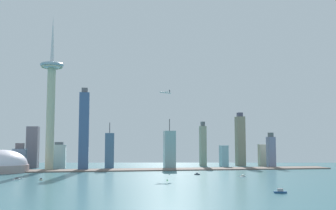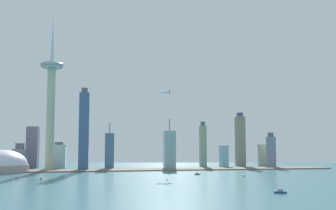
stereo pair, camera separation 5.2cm
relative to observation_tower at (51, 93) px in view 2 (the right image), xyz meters
name	(u,v)px [view 2 (the right image)]	position (x,y,z in m)	size (l,w,h in m)	color
waterfront_pier	(146,170)	(185.30, -23.39, -148.45)	(743.04, 53.29, 2.06)	#725F56
observation_tower	(51,93)	(0.00, 0.00, 0.00)	(45.47, 45.47, 305.59)	beige
stadium_dome	(1,166)	(-79.24, -32.03, -137.41)	(95.24, 95.24, 53.69)	#A98E8C
skyscraper_0	(271,151)	(455.98, 8.49, -115.32)	(14.65, 17.31, 73.88)	gray
skyscraper_1	(84,130)	(64.55, -8.39, -72.43)	(19.20, 13.16, 159.90)	#3E5C8B
skyscraper_2	(109,151)	(114.49, 34.32, -113.22)	(18.41, 24.85, 94.12)	#4A6F91
skyscraper_3	(19,158)	(-61.27, 31.40, -126.73)	(25.44, 19.28, 51.89)	slate
skyscraper_4	(169,150)	(236.59, 12.81, -110.97)	(22.47, 25.87, 101.38)	#85B1B5
skyscraper_5	(203,145)	(324.34, 78.49, -102.80)	(12.81, 18.61, 99.66)	#96A288
skyscraper_6	(33,147)	(-45.08, 77.57, -106.26)	(23.22, 27.74, 86.44)	slate
skyscraper_7	(264,155)	(457.48, 47.98, -125.24)	(24.83, 14.90, 48.48)	beige
skyscraper_8	(240,140)	(410.52, 72.18, -91.97)	(18.29, 21.61, 120.85)	gray
skyscraper_9	(59,156)	(11.86, 51.21, -124.13)	(27.91, 20.58, 54.06)	#A5BDBC
skyscraper_10	(224,156)	(363.89, 49.13, -126.28)	(14.83, 23.69, 46.41)	#89BAC7
boat_0	(197,174)	(258.49, -137.21, -148.14)	(9.34, 6.56, 3.67)	#222936
boat_1	(41,179)	(14.71, -189.67, -148.15)	(5.68, 7.69, 8.60)	beige
boat_2	(243,176)	(321.10, -184.92, -148.34)	(13.66, 13.78, 3.17)	white
boat_3	(280,191)	(294.96, -372.19, -147.63)	(14.02, 7.06, 5.14)	navy
boat_4	(17,179)	(-21.85, -175.08, -148.24)	(10.40, 9.09, 3.34)	white
channel_buoy_0	(167,180)	(193.30, -225.72, -148.03)	(1.97, 1.97, 2.90)	green
airplane	(165,92)	(219.05, -42.30, 0.34)	(24.44, 21.62, 7.42)	silver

